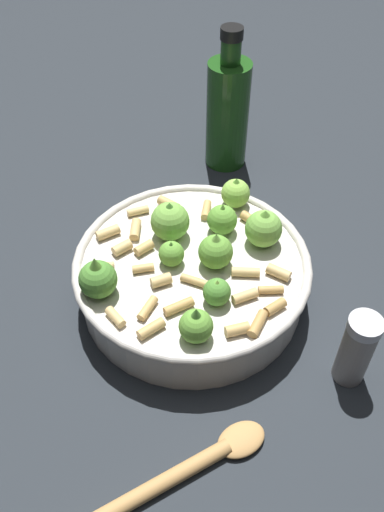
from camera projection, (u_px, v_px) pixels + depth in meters
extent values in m
plane|color=#23282D|center=(192.00, 294.00, 0.69)|extent=(2.40, 2.40, 0.00)
cylinder|color=beige|center=(192.00, 278.00, 0.67)|extent=(0.27, 0.27, 0.06)
torus|color=beige|center=(192.00, 262.00, 0.64)|extent=(0.28, 0.28, 0.01)
sphere|color=#609E38|center=(171.00, 254.00, 0.63)|extent=(0.03, 0.03, 0.03)
cone|color=#4C8933|center=(171.00, 245.00, 0.62)|extent=(0.01, 0.01, 0.01)
sphere|color=#609E38|center=(216.00, 252.00, 0.63)|extent=(0.04, 0.04, 0.04)
cone|color=#75B247|center=(216.00, 239.00, 0.61)|extent=(0.02, 0.02, 0.02)
sphere|color=#8CC64C|center=(236.00, 193.00, 0.70)|extent=(0.04, 0.04, 0.04)
cone|color=#609E38|center=(236.00, 183.00, 0.69)|extent=(0.02, 0.02, 0.01)
sphere|color=#609E38|center=(196.00, 326.00, 0.56)|extent=(0.04, 0.04, 0.04)
cone|color=#4C8933|center=(196.00, 314.00, 0.54)|extent=(0.02, 0.02, 0.02)
sphere|color=#75B247|center=(170.00, 221.00, 0.66)|extent=(0.05, 0.05, 0.05)
cone|color=#4C8933|center=(170.00, 208.00, 0.64)|extent=(0.02, 0.02, 0.02)
sphere|color=#609E38|center=(222.00, 220.00, 0.67)|extent=(0.04, 0.04, 0.04)
cone|color=#75B247|center=(223.00, 209.00, 0.65)|extent=(0.01, 0.01, 0.01)
sphere|color=#75B247|center=(263.00, 229.00, 0.65)|extent=(0.05, 0.05, 0.05)
cone|color=#609E38|center=(265.00, 216.00, 0.64)|extent=(0.02, 0.02, 0.02)
sphere|color=#4C8933|center=(217.00, 292.00, 0.59)|extent=(0.03, 0.03, 0.03)
cone|color=#8CC64C|center=(217.00, 283.00, 0.58)|extent=(0.01, 0.01, 0.01)
sphere|color=#4C8933|center=(98.00, 279.00, 0.60)|extent=(0.04, 0.04, 0.04)
cone|color=#609E38|center=(95.00, 265.00, 0.58)|extent=(0.02, 0.02, 0.02)
cylinder|color=tan|center=(161.00, 280.00, 0.62)|extent=(0.03, 0.02, 0.01)
cylinder|color=tan|center=(275.00, 307.00, 0.59)|extent=(0.02, 0.01, 0.01)
cylinder|color=tan|center=(245.00, 296.00, 0.60)|extent=(0.03, 0.02, 0.01)
cylinder|color=tan|center=(246.00, 272.00, 0.63)|extent=(0.03, 0.03, 0.01)
cylinder|color=tan|center=(169.00, 204.00, 0.71)|extent=(0.02, 0.03, 0.01)
cylinder|color=tan|center=(103.00, 266.00, 0.63)|extent=(0.03, 0.02, 0.01)
cylinder|color=tan|center=(143.00, 268.00, 0.63)|extent=(0.03, 0.02, 0.01)
cylinder|color=tan|center=(108.00, 232.00, 0.67)|extent=(0.03, 0.02, 0.01)
cylinder|color=tan|center=(148.00, 308.00, 0.59)|extent=(0.03, 0.02, 0.01)
cylinder|color=tan|center=(279.00, 272.00, 0.62)|extent=(0.02, 0.03, 0.01)
cylinder|color=tan|center=(115.00, 317.00, 0.58)|extent=(0.01, 0.03, 0.01)
cylinder|color=tan|center=(122.00, 248.00, 0.65)|extent=(0.02, 0.01, 0.01)
cylinder|color=tan|center=(249.00, 219.00, 0.69)|extent=(0.02, 0.02, 0.01)
cylinder|color=tan|center=(271.00, 290.00, 0.61)|extent=(0.03, 0.02, 0.01)
cylinder|color=tan|center=(138.00, 211.00, 0.70)|extent=(0.03, 0.02, 0.01)
cylinder|color=tan|center=(237.00, 329.00, 0.57)|extent=(0.03, 0.02, 0.01)
cylinder|color=tan|center=(144.00, 248.00, 0.65)|extent=(0.02, 0.01, 0.01)
cylinder|color=tan|center=(206.00, 210.00, 0.70)|extent=(0.03, 0.03, 0.01)
cylinder|color=tan|center=(179.00, 307.00, 0.59)|extent=(0.03, 0.02, 0.01)
cylinder|color=tan|center=(195.00, 281.00, 0.62)|extent=(0.02, 0.03, 0.01)
cylinder|color=tan|center=(135.00, 229.00, 0.67)|extent=(0.03, 0.03, 0.01)
cylinder|color=tan|center=(151.00, 329.00, 0.57)|extent=(0.03, 0.01, 0.01)
cylinder|color=tan|center=(261.00, 322.00, 0.58)|extent=(0.03, 0.02, 0.01)
cylinder|color=gray|center=(355.00, 353.00, 0.58)|extent=(0.03, 0.03, 0.09)
cylinder|color=silver|center=(366.00, 326.00, 0.54)|extent=(0.04, 0.04, 0.01)
cylinder|color=#1E4C19|center=(227.00, 115.00, 0.82)|extent=(0.06, 0.06, 0.17)
cylinder|color=#1E4C19|center=(231.00, 51.00, 0.75)|extent=(0.03, 0.03, 0.04)
cylinder|color=black|center=(232.00, 33.00, 0.73)|extent=(0.03, 0.03, 0.02)
cylinder|color=#B2844C|center=(142.00, 495.00, 0.51)|extent=(0.19, 0.04, 0.02)
ellipsoid|color=#B2844C|center=(241.00, 439.00, 0.55)|extent=(0.06, 0.04, 0.01)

